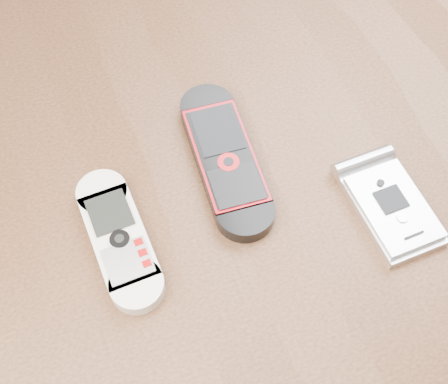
% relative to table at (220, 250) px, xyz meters
% --- Properties ---
extents(table, '(1.20, 0.80, 0.75)m').
position_rel_table_xyz_m(table, '(0.00, 0.00, 0.00)').
color(table, black).
rests_on(table, ground).
extents(nokia_white, '(0.05, 0.14, 0.02)m').
position_rel_table_xyz_m(nokia_white, '(-0.09, -0.01, 0.11)').
color(nokia_white, silver).
rests_on(nokia_white, table).
extents(nokia_black_red, '(0.07, 0.18, 0.02)m').
position_rel_table_xyz_m(nokia_black_red, '(0.02, 0.03, 0.11)').
color(nokia_black_red, black).
rests_on(nokia_black_red, table).
extents(motorola_razr, '(0.06, 0.11, 0.02)m').
position_rel_table_xyz_m(motorola_razr, '(0.14, -0.07, 0.11)').
color(motorola_razr, silver).
rests_on(motorola_razr, table).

